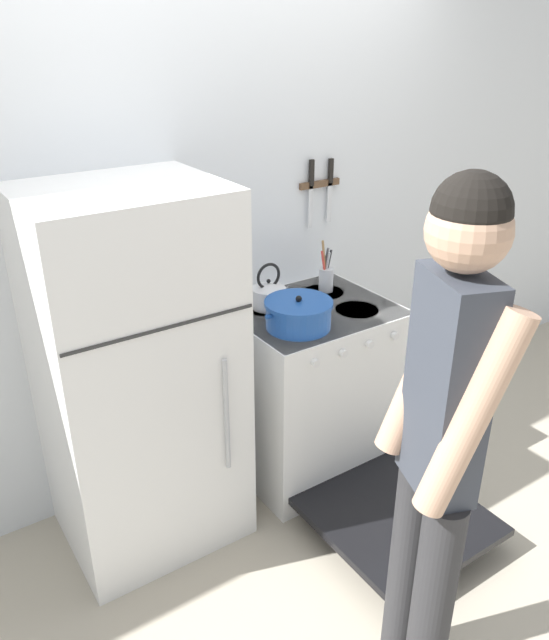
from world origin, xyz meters
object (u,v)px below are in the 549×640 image
(refrigerator, at_px, (138,377))
(utensil_jar, at_px, (326,277))
(stove_range, at_px, (314,392))
(dutch_oven_pot, at_px, (298,314))
(tea_kettle, at_px, (269,294))
(person, at_px, (439,444))

(refrigerator, height_order, utensil_jar, refrigerator)
(refrigerator, relative_size, utensil_jar, 5.82)
(stove_range, distance_m, dutch_oven_pot, 0.55)
(stove_range, xyz_separation_m, utensil_jar, (0.19, 0.17, 0.52))
(stove_range, xyz_separation_m, tea_kettle, (-0.16, 0.17, 0.51))
(dutch_oven_pot, bearing_deg, tea_kettle, 87.02)
(utensil_jar, bearing_deg, refrigerator, -173.43)
(refrigerator, xyz_separation_m, utensil_jar, (1.07, 0.12, 0.17))
(stove_range, distance_m, person, 1.38)
(dutch_oven_pot, relative_size, person, 0.19)
(tea_kettle, xyz_separation_m, utensil_jar, (0.35, 0.01, 0.01))
(stove_range, bearing_deg, tea_kettle, 133.45)
(stove_range, bearing_deg, dutch_oven_pot, -151.96)
(refrigerator, distance_m, dutch_oven_pot, 0.74)
(dutch_oven_pot, relative_size, tea_kettle, 1.55)
(refrigerator, relative_size, tea_kettle, 7.13)
(utensil_jar, relative_size, person, 0.15)
(stove_range, relative_size, person, 0.75)
(dutch_oven_pot, bearing_deg, utensil_jar, 36.29)
(dutch_oven_pot, distance_m, tea_kettle, 0.26)
(refrigerator, xyz_separation_m, stove_range, (0.88, -0.05, -0.35))
(person, bearing_deg, tea_kettle, 8.14)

